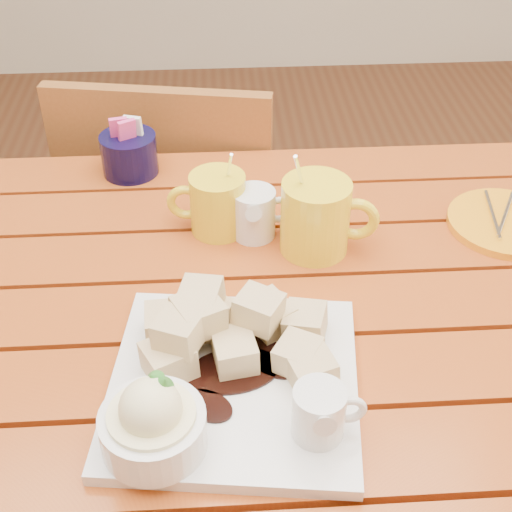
{
  "coord_description": "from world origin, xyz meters",
  "views": [
    {
      "loc": [
        0.0,
        -0.67,
        1.36
      ],
      "look_at": [
        0.04,
        0.01,
        0.82
      ],
      "focal_mm": 50.0,
      "sensor_mm": 36.0,
      "label": 1
    }
  ],
  "objects": [
    {
      "name": "cream_pitcher",
      "position": [
        0.05,
        0.15,
        0.79
      ],
      "size": [
        0.09,
        0.07,
        0.07
      ],
      "rotation": [
        0.0,
        0.0,
        0.13
      ],
      "color": "white",
      "rests_on": "table"
    },
    {
      "name": "coffee_mug_left",
      "position": [
        -0.0,
        0.17,
        0.8
      ],
      "size": [
        0.11,
        0.08,
        0.13
      ],
      "rotation": [
        0.0,
        0.0,
        -0.12
      ],
      "color": "yellow",
      "rests_on": "table"
    },
    {
      "name": "chair_far",
      "position": [
        -0.08,
        0.55,
        0.47
      ],
      "size": [
        0.46,
        0.46,
        0.84
      ],
      "rotation": [
        0.0,
        0.0,
        2.96
      ],
      "color": "brown",
      "rests_on": "ground"
    },
    {
      "name": "coffee_mug_right",
      "position": [
        0.13,
        0.12,
        0.8
      ],
      "size": [
        0.13,
        0.09,
        0.16
      ],
      "rotation": [
        0.0,
        0.0,
        -0.17
      ],
      "color": "yellow",
      "rests_on": "table"
    },
    {
      "name": "orange_saucer",
      "position": [
        0.42,
        0.15,
        0.76
      ],
      "size": [
        0.17,
        0.17,
        0.02
      ],
      "rotation": [
        0.0,
        0.0,
        -0.35
      ],
      "color": "orange",
      "rests_on": "table"
    },
    {
      "name": "table",
      "position": [
        0.0,
        0.0,
        0.64
      ],
      "size": [
        1.2,
        0.79,
        0.75
      ],
      "color": "#913212",
      "rests_on": "ground"
    },
    {
      "name": "sugar_caddy",
      "position": [
        -0.14,
        0.34,
        0.78
      ],
      "size": [
        0.09,
        0.09,
        0.1
      ],
      "color": "black",
      "rests_on": "table"
    },
    {
      "name": "dessert_plate",
      "position": [
        -0.01,
        -0.15,
        0.78
      ],
      "size": [
        0.3,
        0.3,
        0.11
      ],
      "rotation": [
        0.0,
        0.0,
        -0.13
      ],
      "color": "white",
      "rests_on": "table"
    }
  ]
}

